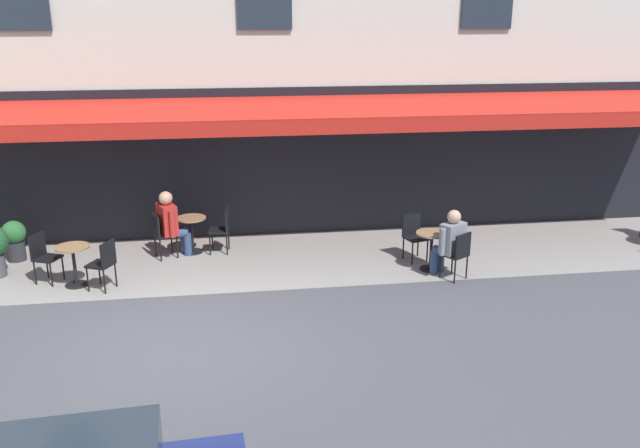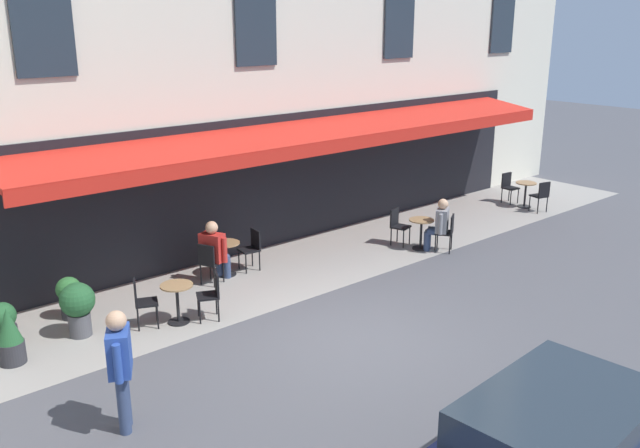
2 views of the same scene
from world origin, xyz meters
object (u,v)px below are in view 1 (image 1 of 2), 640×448
at_px(cafe_chair_black_by_window, 43,254).
at_px(seated_patron_in_grey, 449,241).
at_px(cafe_table_streetside, 192,230).
at_px(cafe_chair_black_corner_left, 104,261).
at_px(potted_plant_by_steps, 14,239).
at_px(cafe_table_mid_terrace, 431,246).
at_px(cafe_chair_black_facing_street, 414,233).
at_px(seated_companion_in_red, 171,222).
at_px(cafe_chair_black_corner_right, 223,227).
at_px(cafe_table_far_end, 74,260).
at_px(cafe_chair_black_kerbside, 161,232).
at_px(cafe_chair_black_back_row, 458,252).

bearing_deg(cafe_chair_black_by_window, seated_patron_in_grey, 173.99).
distance_m(cafe_table_streetside, cafe_chair_black_corner_left, 2.24).
bearing_deg(seated_patron_in_grey, potted_plant_by_steps, -13.78).
distance_m(cafe_table_mid_terrace, cafe_chair_black_by_window, 7.12).
bearing_deg(cafe_chair_black_facing_street, seated_companion_in_red, -10.11).
bearing_deg(cafe_chair_black_corner_left, cafe_chair_black_corner_right, -141.43).
distance_m(cafe_chair_black_facing_street, cafe_table_streetside, 4.46).
distance_m(cafe_table_far_end, cafe_chair_black_by_window, 0.63).
bearing_deg(cafe_chair_black_kerbside, cafe_chair_black_corner_right, -172.01).
bearing_deg(cafe_table_streetside, seated_companion_in_red, 22.74).
relative_size(seated_patron_in_grey, potted_plant_by_steps, 1.60).
height_order(cafe_chair_black_facing_street, seated_companion_in_red, seated_companion_in_red).
xyz_separation_m(cafe_chair_black_back_row, cafe_table_far_end, (6.87, -0.70, -0.06)).
bearing_deg(cafe_table_streetside, cafe_chair_black_kerbside, 22.74).
distance_m(cafe_table_mid_terrace, seated_patron_in_grey, 0.47).
distance_m(cafe_table_mid_terrace, potted_plant_by_steps, 8.13).
height_order(cafe_table_streetside, cafe_table_far_end, same).
xyz_separation_m(cafe_table_far_end, cafe_chair_black_corner_left, (-0.57, 0.27, 0.06)).
xyz_separation_m(cafe_table_far_end, seated_patron_in_grey, (-6.75, 0.52, 0.21)).
distance_m(cafe_chair_black_back_row, cafe_table_streetside, 5.31).
height_order(cafe_table_streetside, cafe_chair_black_by_window, cafe_chair_black_by_window).
distance_m(cafe_chair_black_facing_street, cafe_table_far_end, 6.37).
bearing_deg(cafe_chair_black_corner_right, cafe_chair_black_facing_street, 165.98).
xyz_separation_m(seated_patron_in_grey, seated_companion_in_red, (5.13, -1.80, 0.02)).
height_order(cafe_chair_black_facing_street, cafe_chair_black_corner_left, same).
xyz_separation_m(cafe_table_streetside, cafe_chair_black_corner_left, (1.44, 1.72, 0.06)).
distance_m(cafe_chair_black_corner_left, potted_plant_by_steps, 2.66).
bearing_deg(cafe_chair_black_back_row, cafe_chair_black_corner_left, -3.88).
height_order(cafe_chair_black_kerbside, cafe_chair_black_corner_left, same).
bearing_deg(cafe_chair_black_facing_street, seated_patron_in_grey, 112.37).
bearing_deg(cafe_chair_black_kerbside, cafe_chair_black_facing_street, 171.25).
bearing_deg(cafe_table_far_end, cafe_chair_black_facing_street, -176.01).
bearing_deg(cafe_chair_black_kerbside, cafe_table_streetside, -157.26).
height_order(seated_companion_in_red, potted_plant_by_steps, seated_companion_in_red).
height_order(cafe_chair_black_kerbside, cafe_table_far_end, cafe_chair_black_kerbside).
relative_size(cafe_chair_black_facing_street, seated_companion_in_red, 0.67).
bearing_deg(cafe_chair_black_corner_right, seated_patron_in_grey, 155.34).
height_order(cafe_table_streetside, seated_patron_in_grey, seated_patron_in_grey).
xyz_separation_m(cafe_table_mid_terrace, cafe_table_streetside, (4.53, -1.61, 0.00)).
xyz_separation_m(cafe_chair_black_facing_street, cafe_chair_black_by_window, (6.94, 0.19, 0.00)).
bearing_deg(cafe_table_mid_terrace, cafe_table_streetside, -19.59).
distance_m(cafe_chair_black_corner_right, potted_plant_by_steps, 4.06).
distance_m(cafe_chair_black_kerbside, seated_companion_in_red, 0.28).
bearing_deg(cafe_chair_black_corner_right, cafe_table_mid_terrace, 158.49).
xyz_separation_m(cafe_table_mid_terrace, seated_patron_in_grey, (-0.22, 0.35, 0.21)).
height_order(cafe_table_mid_terrace, cafe_chair_black_corner_right, cafe_chair_black_corner_right).
relative_size(cafe_chair_black_by_window, seated_companion_in_red, 0.67).
xyz_separation_m(cafe_table_streetside, seated_companion_in_red, (0.38, 0.16, 0.23)).
bearing_deg(cafe_chair_black_corner_right, cafe_table_streetside, -6.76).
distance_m(cafe_table_far_end, potted_plant_by_steps, 2.06).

